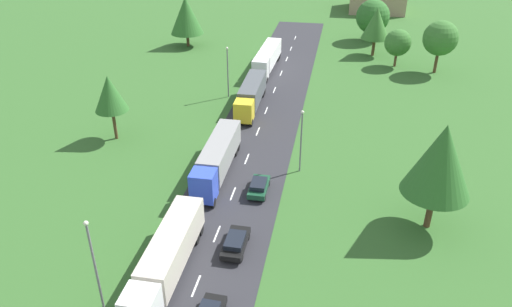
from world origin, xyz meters
name	(u,v)px	position (x,y,z in m)	size (l,w,h in m)	color
road	(232,196)	(0.00, 24.50, 0.03)	(10.00, 140.00, 0.06)	#2B2B30
lane_marking_centre	(226,212)	(0.00, 21.55, 0.07)	(0.16, 123.15, 0.01)	white
truck_lead	(167,257)	(-2.50, 12.08, 2.10)	(2.53, 13.33, 3.49)	white
truck_second	(217,157)	(-2.51, 28.34, 2.15)	(2.56, 13.28, 3.58)	blue
truck_third	(251,94)	(-2.30, 46.60, 2.09)	(2.65, 12.57, 3.52)	yellow
truck_fourth	(267,57)	(-2.64, 62.85, 2.09)	(2.84, 13.95, 3.53)	white
car_second	(236,243)	(2.16, 16.38, 0.78)	(1.90, 4.33, 1.34)	black
car_third	(259,186)	(2.60, 25.55, 0.80)	(1.85, 4.07, 1.39)	#19472D
lamppost_lead	(94,261)	(-6.36, 8.04, 4.59)	(0.36, 0.36, 8.22)	slate
lamppost_second	(301,138)	(6.32, 30.71, 4.17)	(0.36, 0.36, 7.40)	slate
lamppost_third	(228,69)	(-6.40, 49.94, 4.29)	(0.36, 0.36, 7.64)	slate
tree_oak	(441,38)	(25.29, 66.41, 5.85)	(5.65, 5.65, 8.70)	#513823
tree_birch	(373,17)	(14.99, 83.17, 4.82)	(6.55, 6.55, 8.10)	#513823
tree_maple	(376,23)	(15.28, 73.87, 5.87)	(5.01, 5.01, 8.65)	#513823
tree_pine	(186,15)	(-19.89, 73.12, 5.92)	(6.25, 6.25, 9.37)	#513823
tree_elm	(441,160)	(19.18, 22.95, 7.23)	(6.14, 6.14, 10.64)	#513823
tree_ash	(110,94)	(-17.19, 34.32, 6.07)	(4.03, 4.03, 8.32)	#513823
tree_lime	(398,43)	(18.91, 68.46, 4.15)	(4.49, 4.49, 6.41)	#513823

